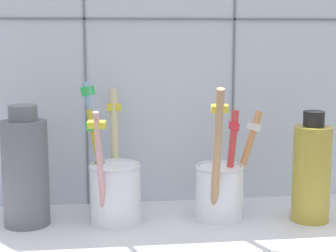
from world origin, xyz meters
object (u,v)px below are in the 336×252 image
ceramic_vase (25,170)px  soap_bottle (312,172)px  toothbrush_cup_right (221,186)px  toothbrush_cup_left (114,186)px

ceramic_vase → soap_bottle: bearing=-4.8°
toothbrush_cup_right → ceramic_vase: bearing=178.4°
toothbrush_cup_left → soap_bottle: 26.16cm
toothbrush_cup_right → ceramic_vase: 25.69cm
toothbrush_cup_right → ceramic_vase: size_ratio=1.17×
ceramic_vase → soap_bottle: (37.19, -3.11, -0.59)cm
toothbrush_cup_left → ceramic_vase: size_ratio=1.18×
toothbrush_cup_left → toothbrush_cup_right: bearing=-1.9°
toothbrush_cup_left → soap_bottle: (25.93, -2.88, 1.82)cm
toothbrush_cup_left → toothbrush_cup_right: 14.28cm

